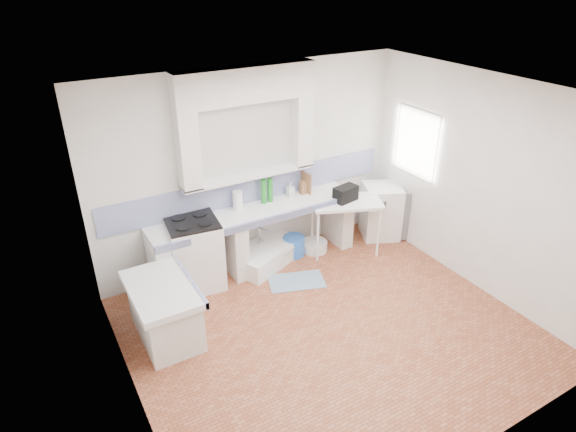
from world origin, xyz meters
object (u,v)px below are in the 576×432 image
side_table (345,226)px  sink (266,255)px  fridge (381,211)px  stove (195,254)px

side_table → sink: bearing=-171.2°
fridge → side_table: bearing=-147.9°
sink → side_table: side_table is taller
sink → fridge: size_ratio=1.24×
sink → fridge: (1.96, -0.18, 0.30)m
stove → side_table: 2.26m
stove → fridge: size_ratio=1.11×
stove → sink: 1.12m
side_table → fridge: size_ratio=1.18×
sink → fridge: fridge is taller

